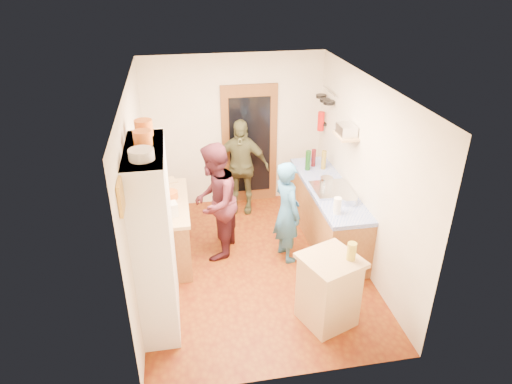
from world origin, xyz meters
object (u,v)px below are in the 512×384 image
object	(u,v)px
hutch_body	(154,239)
person_left	(218,201)
person_hob	(290,212)
person_back	(241,166)
right_counter_base	(327,214)
island_base	(328,292)

from	to	relation	value
hutch_body	person_left	size ratio (longest dim) A/B	1.28
hutch_body	person_hob	world-z (taller)	hutch_body
person_left	person_back	xyz separation A→B (m)	(0.51, 1.21, -0.04)
right_counter_base	island_base	distance (m)	1.84
person_hob	person_back	world-z (taller)	person_back
person_hob	person_left	size ratio (longest dim) A/B	0.88
hutch_body	person_back	world-z (taller)	hutch_body
hutch_body	island_base	distance (m)	2.11
hutch_body	person_left	world-z (taller)	hutch_body
hutch_body	island_base	bearing A→B (deg)	-13.18
right_counter_base	person_left	world-z (taller)	person_left
person_hob	person_left	distance (m)	1.03
hutch_body	right_counter_base	bearing A→B (deg)	27.47
hutch_body	person_left	bearing A→B (deg)	55.66
person_back	hutch_body	bearing A→B (deg)	-103.45
right_counter_base	person_hob	distance (m)	0.87
island_base	hutch_body	bearing A→B (deg)	166.82
person_left	person_back	world-z (taller)	person_left
person_left	person_back	distance (m)	1.31
island_base	person_hob	xyz separation A→B (m)	(-0.14, 1.36, 0.33)
hutch_body	right_counter_base	size ratio (longest dim) A/B	1.00
person_hob	person_back	distance (m)	1.59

